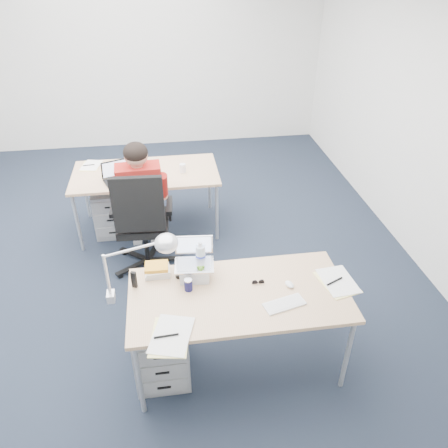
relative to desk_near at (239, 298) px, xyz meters
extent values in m
plane|color=#19212D|center=(-0.90, 1.20, -0.68)|extent=(7.00, 7.00, 0.00)
cube|color=silver|center=(-0.90, 4.70, 0.72)|extent=(6.00, 0.02, 2.80)
cube|color=silver|center=(2.10, 1.20, 0.72)|extent=(0.02, 7.00, 2.80)
cube|color=tan|center=(0.00, 0.00, 0.03)|extent=(1.60, 0.80, 0.03)
cylinder|color=#B7BABC|center=(-0.75, -0.35, -0.33)|extent=(0.04, 0.04, 0.70)
cylinder|color=#B7BABC|center=(0.75, -0.35, -0.33)|extent=(0.04, 0.04, 0.70)
cylinder|color=#B7BABC|center=(-0.75, 0.35, -0.33)|extent=(0.04, 0.04, 0.70)
cylinder|color=#B7BABC|center=(0.75, 0.35, -0.33)|extent=(0.04, 0.04, 0.70)
cube|color=tan|center=(-0.68, 2.09, 0.03)|extent=(1.60, 0.80, 0.03)
cylinder|color=#B7BABC|center=(-1.43, 1.74, -0.33)|extent=(0.04, 0.04, 0.70)
cylinder|color=#B7BABC|center=(0.07, 1.74, -0.33)|extent=(0.04, 0.04, 0.70)
cylinder|color=#B7BABC|center=(-1.43, 2.44, -0.33)|extent=(0.04, 0.04, 0.70)
cylinder|color=#B7BABC|center=(0.07, 2.44, -0.33)|extent=(0.04, 0.04, 0.70)
cylinder|color=black|center=(-0.72, 1.39, -0.40)|extent=(0.05, 0.05, 0.45)
cube|color=black|center=(-0.72, 1.39, -0.17)|extent=(0.52, 0.52, 0.08)
cube|color=black|center=(-0.73, 1.15, 0.19)|extent=(0.47, 0.08, 0.56)
cube|color=#A91E18|center=(-0.72, 1.40, 0.17)|extent=(0.43, 0.24, 0.57)
sphere|color=tan|center=(-0.72, 1.40, 0.56)|extent=(0.22, 0.22, 0.22)
cube|color=#9C9EA1|center=(-0.59, 0.00, -0.41)|extent=(0.40, 0.50, 0.55)
cube|color=#9C9EA1|center=(-1.10, 2.12, -0.41)|extent=(0.40, 0.50, 0.55)
cube|color=white|center=(0.30, -0.16, 0.05)|extent=(0.32, 0.19, 0.01)
ellipsoid|color=white|center=(0.39, 0.02, 0.06)|extent=(0.08, 0.10, 0.03)
cylinder|color=#161645|center=(-0.36, 0.09, 0.10)|extent=(0.07, 0.07, 0.10)
cylinder|color=silver|center=(-0.24, 0.33, 0.17)|extent=(0.10, 0.10, 0.25)
cube|color=silver|center=(-0.58, 0.30, 0.09)|extent=(0.20, 0.16, 0.09)
cube|color=black|center=(-0.75, 0.18, 0.12)|extent=(0.04, 0.04, 0.14)
cube|color=#FEF193|center=(-0.51, -0.35, 0.05)|extent=(0.32, 0.39, 0.01)
cube|color=#FEF193|center=(0.75, 0.01, 0.05)|extent=(0.27, 0.36, 0.01)
cylinder|color=white|center=(-0.27, 2.04, 0.10)|extent=(0.08, 0.08, 0.10)
cube|color=white|center=(-1.30, 2.34, 0.05)|extent=(0.24, 0.30, 0.01)
camera|label=1|loc=(-0.45, -2.34, 2.20)|focal=35.00mm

